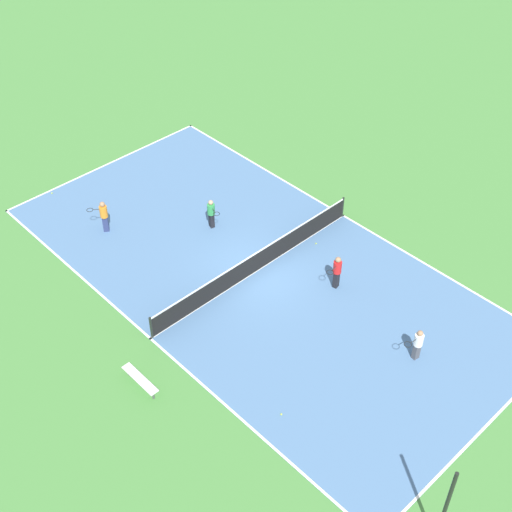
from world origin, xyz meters
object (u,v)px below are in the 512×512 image
at_px(tennis_ball_left_sideline, 52,193).
at_px(tennis_ball_near_net, 281,414).
at_px(bench, 140,380).
at_px(player_far_green, 211,212).
at_px(tennis_net, 256,261).
at_px(fence_post_back_right, 445,509).
at_px(player_coach_red, 337,270).
at_px(tennis_ball_right_alley, 228,276).
at_px(player_near_white, 418,343).
at_px(player_center_orange, 104,214).
at_px(tennis_ball_midcourt, 316,244).

height_order(tennis_ball_left_sideline, tennis_ball_near_net, same).
distance_m(bench, player_far_green, 9.79).
height_order(bench, tennis_ball_near_net, bench).
relative_size(tennis_net, fence_post_back_right, 3.05).
xyz_separation_m(player_far_green, tennis_ball_near_net, (5.30, 9.92, -0.83)).
bearing_deg(player_coach_red, tennis_ball_right_alley, -61.04).
bearing_deg(tennis_ball_near_net, tennis_ball_left_sideline, -93.93).
bearing_deg(tennis_ball_near_net, tennis_ball_right_alley, -117.35).
xyz_separation_m(player_near_white, tennis_ball_near_net, (5.67, -1.67, -0.81)).
xyz_separation_m(player_far_green, player_near_white, (-0.37, 11.58, -0.03)).
relative_size(tennis_ball_near_net, tennis_ball_right_alley, 1.00).
xyz_separation_m(tennis_net, tennis_ball_right_alley, (1.15, -0.56, -0.53)).
height_order(player_center_orange, tennis_ball_right_alley, player_center_orange).
relative_size(player_coach_red, tennis_ball_near_net, 24.22).
xyz_separation_m(player_near_white, fence_post_back_right, (5.57, 4.94, 1.03)).
bearing_deg(tennis_ball_near_net, bench, -57.74).
relative_size(tennis_ball_right_alley, fence_post_back_right, 0.02).
bearing_deg(player_center_orange, tennis_ball_left_sideline, -49.00).
height_order(player_center_orange, tennis_ball_midcourt, player_center_orange).
bearing_deg(tennis_ball_right_alley, bench, 19.30).
xyz_separation_m(tennis_net, tennis_ball_left_sideline, (3.45, -11.26, -0.53)).
bearing_deg(bench, tennis_ball_left_sideline, 162.55).
bearing_deg(tennis_ball_left_sideline, player_center_orange, 93.95).
xyz_separation_m(bench, player_far_green, (-8.16, -5.38, 0.50)).
xyz_separation_m(tennis_ball_left_sideline, tennis_ball_near_net, (1.20, 17.46, 0.00)).
bearing_deg(tennis_net, player_coach_red, 120.32).
bearing_deg(tennis_ball_left_sideline, player_near_white, 103.15).
distance_m(bench, tennis_ball_midcourt, 10.85).
bearing_deg(tennis_ball_left_sideline, tennis_net, 107.03).
xyz_separation_m(tennis_net, player_center_orange, (3.15, -6.92, 0.39)).
distance_m(bench, player_center_orange, 9.65).
bearing_deg(player_coach_red, tennis_ball_near_net, 15.83).
bearing_deg(fence_post_back_right, bench, -75.11).
xyz_separation_m(player_far_green, fence_post_back_right, (5.20, 16.52, 1.00)).
height_order(player_coach_red, tennis_ball_near_net, player_coach_red).
height_order(player_near_white, tennis_ball_left_sideline, player_near_white).
xyz_separation_m(tennis_ball_near_net, fence_post_back_right, (-0.10, 6.61, 1.83)).
relative_size(tennis_ball_midcourt, tennis_ball_near_net, 1.00).
bearing_deg(tennis_net, player_center_orange, -65.52).
distance_m(tennis_net, player_center_orange, 7.61).
distance_m(tennis_net, player_far_green, 3.78).
xyz_separation_m(tennis_net, bench, (7.51, 1.67, -0.19)).
bearing_deg(fence_post_back_right, tennis_ball_right_alley, -104.27).
xyz_separation_m(player_coach_red, fence_post_back_right, (6.35, 9.74, 0.93)).
relative_size(player_coach_red, tennis_ball_right_alley, 24.22).
xyz_separation_m(player_coach_red, tennis_ball_midcourt, (-1.48, -2.50, -0.91)).
distance_m(tennis_ball_right_alley, fence_post_back_right, 13.92).
relative_size(bench, player_center_orange, 1.11).
bearing_deg(tennis_ball_left_sideline, fence_post_back_right, 87.38).
distance_m(tennis_net, player_near_white, 7.94).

